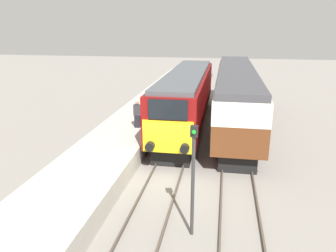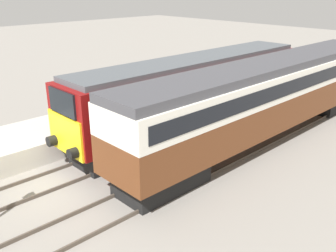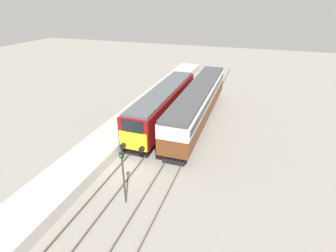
# 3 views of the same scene
# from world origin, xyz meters

# --- Properties ---
(ground_plane) EXTENTS (120.00, 120.00, 0.00)m
(ground_plane) POSITION_xyz_m (0.00, 0.00, 0.00)
(ground_plane) COLOR gray
(platform_left) EXTENTS (3.50, 50.00, 0.99)m
(platform_left) POSITION_xyz_m (-3.30, 8.00, 0.50)
(platform_left) COLOR #B7B2A8
(platform_left) RESTS_ON ground_plane
(rails_near_track) EXTENTS (1.51, 60.00, 0.14)m
(rails_near_track) POSITION_xyz_m (0.00, 5.00, 0.07)
(rails_near_track) COLOR #4C4238
(rails_near_track) RESTS_ON ground_plane
(rails_far_track) EXTENTS (1.50, 60.00, 0.14)m
(rails_far_track) POSITION_xyz_m (3.40, 5.00, 0.07)
(rails_far_track) COLOR #4C4238
(rails_far_track) RESTS_ON ground_plane
(locomotive) EXTENTS (2.70, 15.70, 3.95)m
(locomotive) POSITION_xyz_m (0.00, 8.24, 2.22)
(locomotive) COLOR black
(locomotive) RESTS_ON ground_plane
(passenger_carriage) EXTENTS (2.75, 18.80, 4.02)m
(passenger_carriage) POSITION_xyz_m (3.40, 9.92, 2.44)
(passenger_carriage) COLOR black
(passenger_carriage) RESTS_ON ground_plane
(person_on_platform) EXTENTS (0.44, 0.26, 1.63)m
(person_on_platform) POSITION_xyz_m (-2.53, 4.40, 1.80)
(person_on_platform) COLOR black
(person_on_platform) RESTS_ON platform_left
(signal_post) EXTENTS (0.24, 0.28, 3.96)m
(signal_post) POSITION_xyz_m (1.70, -4.32, 2.35)
(signal_post) COLOR #333333
(signal_post) RESTS_ON ground_plane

